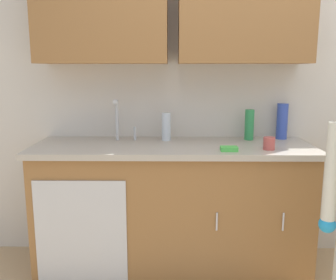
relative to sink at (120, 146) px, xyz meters
name	(u,v)px	position (x,y,z in m)	size (l,w,h in m)	color
kitchen_wall_with_uppers	(227,67)	(0.79, 0.29, 0.55)	(4.80, 0.44, 2.70)	beige
counter_cabinet	(172,210)	(0.37, -0.01, -0.48)	(1.90, 0.62, 0.90)	brown
countertop	(173,147)	(0.37, -0.01, -0.01)	(1.96, 0.66, 0.04)	#A8A093
sink	(120,146)	(0.00, 0.00, 0.00)	(0.50, 0.36, 0.35)	#B7BABF
bottle_cleaner_spray	(282,121)	(1.20, 0.21, 0.15)	(0.08, 0.08, 0.27)	#334CB2
bottle_dish_liquid	(166,126)	(0.33, 0.14, 0.12)	(0.07, 0.07, 0.21)	silver
bottle_soap	(249,125)	(0.94, 0.17, 0.13)	(0.07, 0.07, 0.23)	#2D8C4C
cup_by_sink	(269,143)	(1.01, -0.17, 0.06)	(0.08, 0.08, 0.08)	#B24C47
sponge	(229,149)	(0.74, -0.22, 0.03)	(0.11, 0.07, 0.03)	#4CBF4C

